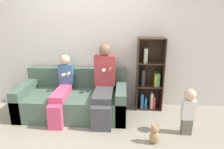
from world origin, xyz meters
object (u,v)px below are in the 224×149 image
(couch, at_px, (74,100))
(toddler_standing, at_px, (188,109))
(bookshelf, at_px, (149,79))
(child_seated, at_px, (62,88))
(adult_seated, at_px, (104,82))
(teddy_bear, at_px, (155,134))

(couch, bearing_deg, toddler_standing, -16.33)
(bookshelf, bearing_deg, child_seated, -164.31)
(couch, xyz_separation_m, bookshelf, (1.41, 0.34, 0.33))
(couch, height_order, toddler_standing, couch)
(couch, relative_size, toddler_standing, 2.59)
(child_seated, bearing_deg, adult_seated, 4.35)
(adult_seated, relative_size, teddy_bear, 4.20)
(child_seated, relative_size, toddler_standing, 1.44)
(couch, distance_m, toddler_standing, 1.99)
(adult_seated, bearing_deg, toddler_standing, -20.76)
(bookshelf, bearing_deg, adult_seated, -155.22)
(child_seated, xyz_separation_m, bookshelf, (1.59, 0.45, 0.05))
(couch, xyz_separation_m, child_seated, (-0.17, -0.11, 0.28))
(adult_seated, bearing_deg, bookshelf, 24.78)
(teddy_bear, bearing_deg, child_seated, 154.93)
(bookshelf, distance_m, teddy_bear, 1.25)
(child_seated, bearing_deg, toddler_standing, -12.22)
(toddler_standing, distance_m, bookshelf, 1.04)
(couch, height_order, adult_seated, adult_seated)
(toddler_standing, distance_m, teddy_bear, 0.66)
(child_seated, bearing_deg, teddy_bear, -25.07)
(adult_seated, xyz_separation_m, toddler_standing, (1.34, -0.51, -0.23))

